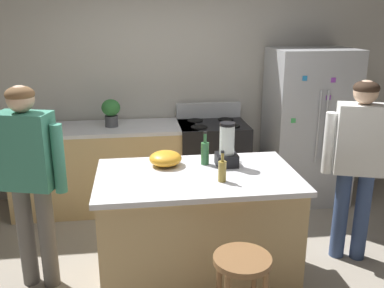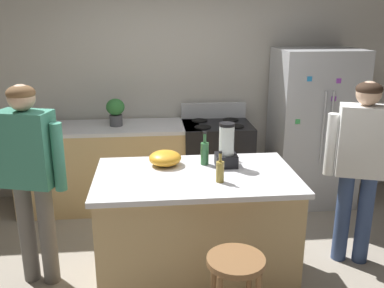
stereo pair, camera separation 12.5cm
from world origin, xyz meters
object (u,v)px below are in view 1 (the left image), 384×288
kitchen_island (197,229)px  person_by_island_left (29,170)px  blender_appliance (227,148)px  bar_stool (242,280)px  mixing_bowl (166,158)px  potted_plant (111,111)px  bottle_olive_oil (205,152)px  refrigerator (308,127)px  person_by_sink_right (358,155)px  bottle_cooking_sauce (227,150)px  bottle_vinegar (222,170)px  stove_range (212,163)px

kitchen_island → person_by_island_left: (-1.27, 0.14, 0.52)m
blender_appliance → bar_stool: bearing=-96.0°
kitchen_island → mixing_bowl: bearing=135.0°
potted_plant → bottle_olive_oil: bearing=-58.8°
refrigerator → blender_appliance: size_ratio=4.94×
mixing_bowl → person_by_sink_right: bearing=-1.4°
kitchen_island → person_by_island_left: 1.38m
blender_appliance → bottle_olive_oil: (-0.17, 0.06, -0.05)m
bar_stool → blender_appliance: blender_appliance is taller
bottle_cooking_sauce → bottle_olive_oil: (-0.20, -0.12, 0.02)m
person_by_island_left → mixing_bowl: 1.05m
bar_stool → bottle_cooking_sauce: bearing=83.0°
refrigerator → potted_plant: bearing=178.7°
bottle_vinegar → mixing_bowl: (-0.39, 0.40, -0.03)m
bar_stool → mixing_bowl: 1.20m
stove_range → potted_plant: 1.29m
bar_stool → stove_range: bearing=84.1°
person_by_island_left → person_by_sink_right: (2.69, 0.04, -0.02)m
potted_plant → bottle_vinegar: (0.87, -1.72, -0.09)m
potted_plant → bottle_cooking_sauce: 1.59m
person_by_sink_right → bar_stool: bearing=-141.6°
person_by_island_left → mixing_bowl: bearing=4.5°
person_by_sink_right → blender_appliance: person_by_sink_right is taller
person_by_island_left → potted_plant: (0.56, 1.41, 0.13)m
refrigerator → bar_stool: size_ratio=2.49×
blender_appliance → mixing_bowl: size_ratio=1.36×
kitchen_island → bottle_olive_oil: 0.62m
kitchen_island → bottle_olive_oil: bearing=66.1°
person_by_island_left → bottle_olive_oil: person_by_island_left is taller
refrigerator → potted_plant: refrigerator is taller
kitchen_island → person_by_sink_right: 1.51m
person_by_sink_right → bottle_cooking_sauce: (-1.12, 0.14, 0.05)m
person_by_sink_right → stove_range: bearing=127.1°
person_by_island_left → blender_appliance: (1.54, 0.01, 0.11)m
bottle_vinegar → person_by_island_left: bearing=167.6°
bar_stool → bottle_vinegar: size_ratio=3.02×
person_by_island_left → mixing_bowl: size_ratio=6.24×
person_by_island_left → bottle_vinegar: (1.43, -0.31, 0.04)m
person_by_island_left → bottle_vinegar: size_ratio=6.96×
potted_plant → mixing_bowl: bearing=-69.7°
kitchen_island → stove_range: size_ratio=1.37×
potted_plant → bottle_cooking_sauce: bearing=-50.3°
kitchen_island → blender_appliance: bearing=30.8°
bar_stool → potted_plant: size_ratio=2.37×
person_by_island_left → refrigerator: bearing=26.0°
person_by_sink_right → person_by_island_left: bearing=-179.1°
stove_range → person_by_sink_right: bearing=-52.9°
kitchen_island → stove_range: bearing=75.2°
blender_appliance → bottle_vinegar: size_ratio=1.52×
refrigerator → blender_appliance: bearing=-132.9°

